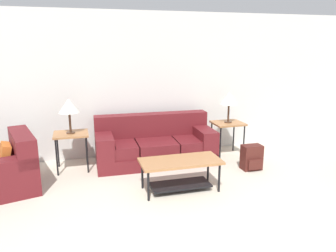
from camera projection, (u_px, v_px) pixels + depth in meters
The scene contains 9 objects.
wall_back at pixel (156, 85), 6.05m from camera, with size 9.17×0.06×2.60m.
couch at pixel (155, 146), 5.73m from camera, with size 2.05×0.90×0.82m.
armchair at pixel (0, 171), 4.61m from camera, with size 1.23×1.24×0.80m.
coffee_table at pixel (180, 168), 4.59m from camera, with size 1.13×0.53×0.45m.
side_table_left at pixel (71, 137), 5.31m from camera, with size 0.55×0.48×0.63m.
side_table_right at pixel (228, 126), 6.04m from camera, with size 0.55×0.48×0.63m.
table_lamp_left at pixel (69, 106), 5.18m from camera, with size 0.33×0.33×0.56m.
table_lamp_right at pixel (229, 99), 5.92m from camera, with size 0.33×0.33×0.56m.
backpack at pixel (252, 158), 5.41m from camera, with size 0.32×0.28×0.41m.
Camera 1 is at (-1.42, -1.84, 2.01)m, focal length 35.00 mm.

